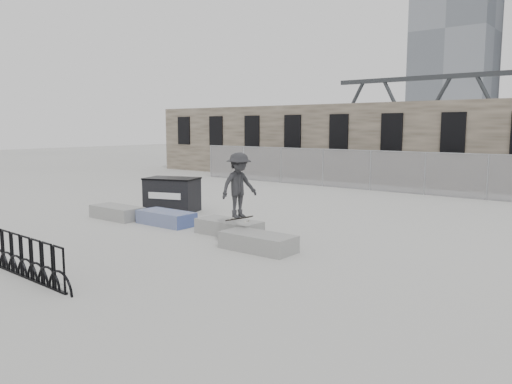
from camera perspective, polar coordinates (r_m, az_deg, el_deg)
ground at (r=15.59m, az=-7.38°, el=-4.36°), size 120.00×120.00×0.00m
stone_wall at (r=29.04m, az=16.19°, el=5.35°), size 36.00×2.58×4.50m
chainlink_fence at (r=25.69m, az=12.94°, el=2.49°), size 22.06×0.06×2.02m
planter_far_left at (r=18.02m, az=-15.62°, el=-2.19°), size 2.00×0.90×0.44m
planter_center_left at (r=16.56m, az=-10.23°, el=-2.87°), size 2.00×0.90×0.44m
planter_center_right at (r=14.81m, az=-3.11°, el=-3.98°), size 2.00×0.90×0.44m
planter_offset at (r=12.95m, az=0.21°, el=-5.64°), size 2.00×0.90×0.44m
dumpster at (r=19.09m, az=-9.57°, el=-0.27°), size 2.22×1.75×1.28m
bike_rack at (r=11.78m, az=-25.23°, el=-6.71°), size 4.04×0.18×0.90m
skateboarder at (r=13.53m, az=-1.96°, el=0.76°), size 0.87×1.25×1.90m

